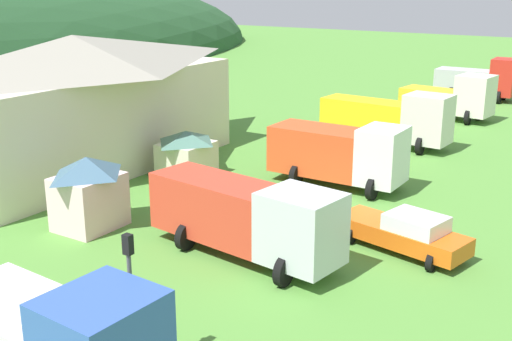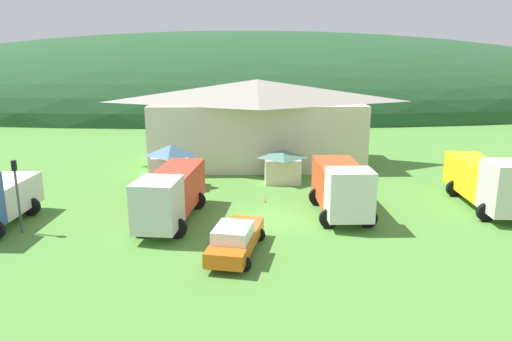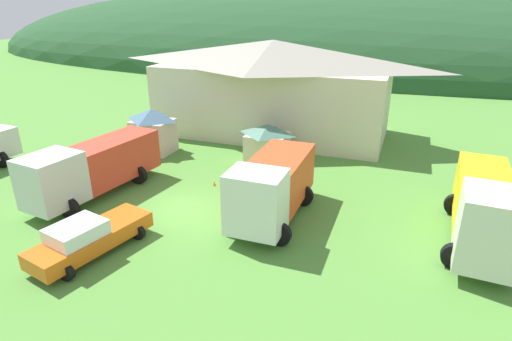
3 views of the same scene
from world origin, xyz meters
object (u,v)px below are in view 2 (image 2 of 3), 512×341
Objects in this scene: play_shed_pink at (172,165)px; traffic_cone_near_pickup at (265,202)px; flatbed_truck_yellow at (487,181)px; traffic_light_west at (17,189)px; play_shed_cream at (282,165)px; service_pickup_orange at (236,239)px; heavy_rig_white at (341,186)px; tow_truck_silver at (171,193)px; depot_building at (257,121)px.

play_shed_pink is 7.89m from traffic_cone_near_pickup.
play_shed_pink is 21.26m from flatbed_truck_yellow.
traffic_cone_near_pickup is (13.63, 5.07, -2.50)m from traffic_light_west.
play_shed_cream is at bearing 8.30° from play_shed_pink.
play_shed_cream is 13.96m from service_pickup_orange.
heavy_rig_white is 18.26m from traffic_light_west.
tow_truck_silver is 10.14m from heavy_rig_white.
traffic_light_west is at bearing -146.09° from play_shed_cream.
flatbed_truck_yellow is at bearing -15.26° from play_shed_pink.
tow_truck_silver is 15.14× the size of traffic_cone_near_pickup.
heavy_rig_white is 12.53× the size of traffic_cone_near_pickup.
tow_truck_silver is at bearing -84.72° from heavy_rig_white.
heavy_rig_white reaches higher than traffic_cone_near_pickup.
play_shed_cream reaches higher than service_pickup_orange.
traffic_cone_near_pickup is at bearing -179.88° from service_pickup_orange.
play_shed_pink is 0.56× the size of service_pickup_orange.
play_shed_cream is 8.29m from play_shed_pink.
heavy_rig_white is (2.89, -7.76, 0.50)m from play_shed_cream.
traffic_light_west reaches higher than play_shed_cream.
flatbed_truck_yellow is (20.51, -5.60, 0.18)m from play_shed_pink.
depot_building is 6.99m from play_shed_cream.
depot_building is 6.72× the size of play_shed_cream.
play_shed_pink is at bearing -101.50° from flatbed_truck_yellow.
tow_truck_silver is 1.21× the size of heavy_rig_white.
depot_building reaches higher than traffic_light_west.
depot_building is 10.13m from play_shed_pink.
service_pickup_orange is at bearing -15.75° from traffic_light_west.
flatbed_truck_yellow reaches higher than play_shed_pink.
depot_building is at bearing -129.21° from flatbed_truck_yellow.
traffic_cone_near_pickup is (-4.45, 2.62, -1.81)m from heavy_rig_white.
traffic_cone_near_pickup is at bearing -93.04° from flatbed_truck_yellow.
service_pickup_orange is 12.35m from traffic_light_west.
traffic_light_west reaches higher than play_shed_pink.
flatbed_truck_yellow reaches higher than play_shed_cream.
flatbed_truck_yellow is at bearing 125.77° from service_pickup_orange.
depot_building is at bearing 105.42° from play_shed_cream.
traffic_cone_near_pickup is (6.64, -3.94, -1.64)m from play_shed_pink.
tow_truck_silver is 2.06× the size of traffic_light_west.
traffic_cone_near_pickup is (5.64, 3.55, -1.75)m from tow_truck_silver.
flatbed_truck_yellow is 2.09× the size of traffic_light_west.
service_pickup_orange is at bearing -94.84° from depot_building.
heavy_rig_white reaches higher than play_shed_pink.
traffic_cone_near_pickup is (-13.87, 1.65, -1.82)m from flatbed_truck_yellow.
traffic_light_west is (-18.08, -2.45, 0.69)m from heavy_rig_white.
heavy_rig_white is 0.82× the size of flatbed_truck_yellow.
traffic_light_west is at bearing -93.17° from service_pickup_orange.
traffic_light_west is (-11.77, 3.32, 1.67)m from service_pickup_orange.
flatbed_truck_yellow reaches higher than traffic_cone_near_pickup.
tow_truck_silver is (-5.47, -14.98, -2.06)m from depot_building.
flatbed_truck_yellow is 27.72m from traffic_light_west.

